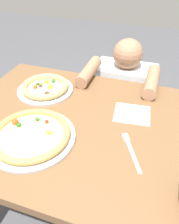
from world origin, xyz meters
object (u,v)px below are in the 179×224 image
object	(u,v)px
pizza_near	(31,135)
diner_seated	(122,108)
pizza_far	(45,87)
fork	(131,150)

from	to	relation	value
pizza_near	diner_seated	size ratio (longest dim) A/B	0.38
pizza_far	fork	distance (m)	0.57
pizza_near	pizza_far	distance (m)	0.36
fork	diner_seated	distance (m)	0.81
diner_seated	pizza_near	bearing A→B (deg)	-106.68
fork	diner_seated	xyz separation A→B (m)	(-0.16, 0.71, -0.34)
pizza_far	fork	xyz separation A→B (m)	(0.50, -0.27, -0.02)
pizza_near	fork	size ratio (longest dim) A/B	1.86
pizza_far	diner_seated	world-z (taller)	diner_seated
pizza_near	diner_seated	xyz separation A→B (m)	(0.23, 0.77, -0.36)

